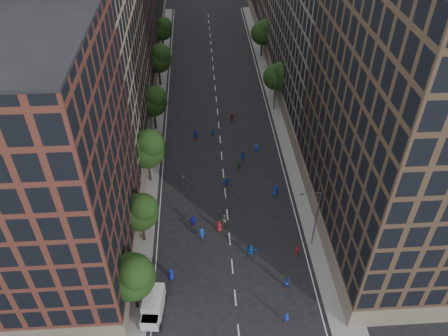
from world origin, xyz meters
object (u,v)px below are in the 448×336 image
(cargo_van, at_px, (153,306))
(skater_2, at_px, (286,283))
(skater_1, at_px, (286,318))
(streetlamp_near, at_px, (315,216))
(streetlamp_far, at_px, (274,85))
(skater_0, at_px, (171,274))

(cargo_van, relative_size, skater_2, 3.16)
(skater_2, bearing_deg, skater_1, 87.99)
(skater_1, relative_size, skater_2, 1.08)
(streetlamp_near, distance_m, cargo_van, 21.91)
(cargo_van, bearing_deg, streetlamp_near, 31.01)
(streetlamp_far, bearing_deg, skater_1, -96.58)
(skater_1, bearing_deg, skater_0, -7.83)
(skater_2, bearing_deg, cargo_van, 17.43)
(streetlamp_near, bearing_deg, skater_0, -166.18)
(cargo_van, height_order, skater_2, cargo_van)
(skater_0, relative_size, skater_1, 1.03)
(streetlamp_near, distance_m, skater_1, 12.86)
(cargo_van, bearing_deg, skater_1, -1.56)
(streetlamp_far, xyz_separation_m, skater_2, (-4.24, -39.35, -4.38))
(streetlamp_near, height_order, skater_2, streetlamp_near)
(streetlamp_near, xyz_separation_m, skater_2, (-4.24, -6.35, -4.38))
(cargo_van, bearing_deg, skater_2, 16.02)
(skater_1, height_order, skater_2, skater_1)
(streetlamp_far, relative_size, skater_2, 5.77)
(skater_0, bearing_deg, skater_2, -167.16)
(skater_1, bearing_deg, skater_2, -80.51)
(streetlamp_near, bearing_deg, streetlamp_far, 90.00)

